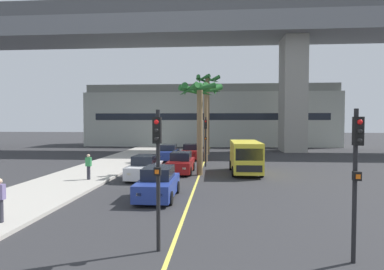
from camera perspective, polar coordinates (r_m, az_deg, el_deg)
sidewalk_left at (r=21.76m, az=-21.23°, el=-7.79°), size 4.80×80.00×0.15m
lane_stripe_center at (r=27.55m, az=1.73°, el=-5.65°), size 0.14×56.00×0.01m
bridge_overpass at (r=44.63m, az=4.21°, el=16.80°), size 82.27×8.00×18.58m
pier_building_backdrop at (r=53.15m, az=3.20°, el=3.25°), size 38.60×8.04×9.42m
car_queue_front at (r=16.85m, az=-5.88°, el=-8.36°), size 1.84×4.10×1.56m
car_queue_second at (r=24.75m, az=-1.92°, el=-4.89°), size 1.86×4.11×1.56m
car_queue_third at (r=32.68m, az=-4.03°, el=-3.12°), size 1.88×4.12×1.56m
car_queue_fourth at (r=33.71m, az=-0.21°, el=-2.94°), size 1.89×4.13×1.56m
car_queue_fifth at (r=22.54m, az=-8.12°, el=-5.64°), size 1.92×4.14×1.56m
delivery_van at (r=24.71m, az=9.18°, el=-3.61°), size 2.24×5.29×2.36m
traffic_light_median_near at (r=9.76m, az=-5.92°, el=-4.38°), size 0.24×0.37×4.20m
traffic_light_right_far_corner at (r=9.92m, az=26.40°, el=-4.51°), size 0.24×0.37×4.20m
traffic_light_median_far at (r=27.98m, az=2.37°, el=0.05°), size 0.24×0.37×4.20m
palm_tree_near_median at (r=38.38m, az=2.71°, el=6.90°), size 3.00×3.09×9.22m
palm_tree_mid_median at (r=23.68m, az=1.40°, el=5.99°), size 3.33×3.32×6.60m
palm_tree_far_median at (r=31.66m, az=2.38°, el=6.43°), size 2.61×2.65×7.54m
pedestrian_mid_block at (r=14.20m, az=-30.13°, el=-9.57°), size 0.34×0.22×1.62m
pedestrian_far_along at (r=22.15m, az=-17.36°, el=-5.14°), size 0.34×0.22×1.62m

